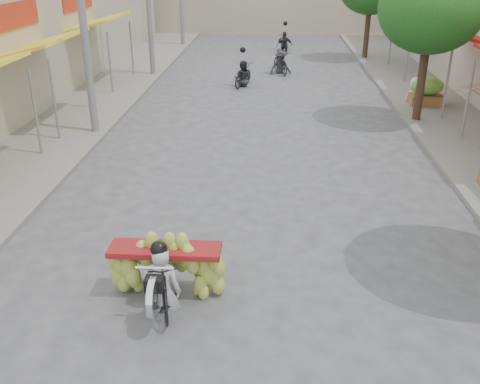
% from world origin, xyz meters
% --- Properties ---
extents(sidewalk_left, '(4.00, 60.00, 0.12)m').
position_xyz_m(sidewalk_left, '(-7.00, 15.00, 0.06)').
color(sidewalk_left, gray).
rests_on(sidewalk_left, ground).
extents(sidewalk_right, '(4.00, 60.00, 0.12)m').
position_xyz_m(sidewalk_right, '(7.00, 15.00, 0.06)').
color(sidewalk_right, gray).
rests_on(sidewalk_right, ground).
extents(utility_pole_mid, '(0.60, 0.24, 8.00)m').
position_xyz_m(utility_pole_mid, '(-5.40, 12.00, 4.03)').
color(utility_pole_mid, slate).
rests_on(utility_pole_mid, ground).
extents(street_tree_mid, '(3.40, 3.40, 5.25)m').
position_xyz_m(street_tree_mid, '(5.40, 14.00, 3.78)').
color(street_tree_mid, '#3A2719').
rests_on(street_tree_mid, ground).
extents(produce_crate_far, '(1.20, 0.88, 1.16)m').
position_xyz_m(produce_crate_far, '(6.20, 16.00, 0.71)').
color(produce_crate_far, brown).
rests_on(produce_crate_far, ground).
extents(banana_motorbike, '(2.20, 1.85, 2.16)m').
position_xyz_m(banana_motorbike, '(-1.38, 3.06, 0.72)').
color(banana_motorbike, black).
rests_on(banana_motorbike, ground).
extents(pedestrian, '(0.98, 0.67, 1.84)m').
position_xyz_m(pedestrian, '(5.91, 16.51, 1.04)').
color(pedestrian, silver).
rests_on(pedestrian, ground).
extents(bg_motorbike_a, '(1.12, 1.84, 1.95)m').
position_xyz_m(bg_motorbike_a, '(-0.98, 19.15, 0.73)').
color(bg_motorbike_a, black).
rests_on(bg_motorbike_a, ground).
extents(bg_motorbike_b, '(1.18, 1.96, 1.95)m').
position_xyz_m(bg_motorbike_b, '(0.70, 21.87, 0.82)').
color(bg_motorbike_b, black).
rests_on(bg_motorbike_b, ground).
extents(bg_motorbike_c, '(1.03, 1.70, 1.95)m').
position_xyz_m(bg_motorbike_c, '(1.00, 28.58, 0.79)').
color(bg_motorbike_c, black).
rests_on(bg_motorbike_c, ground).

